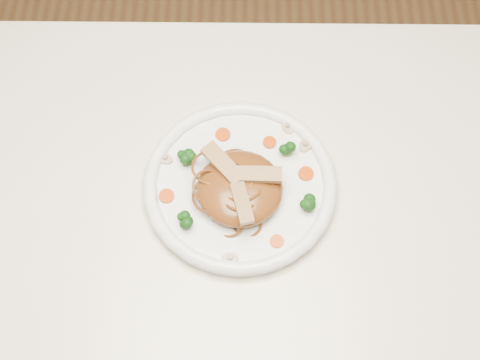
{
  "coord_description": "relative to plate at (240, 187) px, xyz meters",
  "views": [
    {
      "loc": [
        0.03,
        -0.36,
        1.62
      ],
      "look_at": [
        0.03,
        0.09,
        0.78
      ],
      "focal_mm": 50.11,
      "sensor_mm": 36.0,
      "label": 1
    }
  ],
  "objects": [
    {
      "name": "carrot_2",
      "position": [
        0.1,
        0.02,
        0.01
      ],
      "size": [
        0.03,
        0.03,
        0.0
      ],
      "primitive_type": "cylinder",
      "rotation": [
        0.0,
        0.0,
        0.25
      ],
      "color": "red",
      "rests_on": "plate"
    },
    {
      "name": "carrot_1",
      "position": [
        -0.1,
        -0.02,
        0.01
      ],
      "size": [
        0.03,
        0.03,
        0.0
      ],
      "primitive_type": "cylinder",
      "rotation": [
        0.0,
        0.0,
        0.2
      ],
      "color": "red",
      "rests_on": "plate"
    },
    {
      "name": "plate",
      "position": [
        0.0,
        0.0,
        0.0
      ],
      "size": [
        0.31,
        0.31,
        0.02
      ],
      "primitive_type": "cylinder",
      "rotation": [
        0.0,
        0.0,
        -0.14
      ],
      "color": "white",
      "rests_on": "table"
    },
    {
      "name": "chicken_c",
      "position": [
        0.0,
        -0.05,
        0.05
      ],
      "size": [
        0.03,
        0.06,
        0.01
      ],
      "primitive_type": "cube",
      "rotation": [
        0.0,
        0.0,
        4.96
      ],
      "color": "#A27A4C",
      "rests_on": "noodle_mound"
    },
    {
      "name": "mushroom_2",
      "position": [
        -0.11,
        0.04,
        0.01
      ],
      "size": [
        0.03,
        0.03,
        0.01
      ],
      "primitive_type": "cylinder",
      "rotation": [
        0.0,
        0.0,
        -0.31
      ],
      "color": "tan",
      "rests_on": "plate"
    },
    {
      "name": "broccoli_1",
      "position": [
        -0.08,
        0.03,
        0.02
      ],
      "size": [
        0.03,
        0.03,
        0.03
      ],
      "primitive_type": null,
      "rotation": [
        0.0,
        0.0,
        0.08
      ],
      "color": "#11420D",
      "rests_on": "plate"
    },
    {
      "name": "chicken_a",
      "position": [
        0.02,
        -0.01,
        0.05
      ],
      "size": [
        0.07,
        0.02,
        0.01
      ],
      "primitive_type": "cube",
      "rotation": [
        0.0,
        0.0,
        -0.04
      ],
      "color": "#A27A4C",
      "rests_on": "noodle_mound"
    },
    {
      "name": "mushroom_0",
      "position": [
        -0.01,
        -0.11,
        0.01
      ],
      "size": [
        0.03,
        0.03,
        0.01
      ],
      "primitive_type": "cylinder",
      "rotation": [
        0.0,
        0.0,
        0.11
      ],
      "color": "tan",
      "rests_on": "plate"
    },
    {
      "name": "broccoli_3",
      "position": [
        0.1,
        -0.04,
        0.02
      ],
      "size": [
        0.03,
        0.03,
        0.03
      ],
      "primitive_type": null,
      "rotation": [
        0.0,
        0.0,
        -0.14
      ],
      "color": "#11420D",
      "rests_on": "plate"
    },
    {
      "name": "carrot_4",
      "position": [
        0.05,
        -0.09,
        0.01
      ],
      "size": [
        0.02,
        0.02,
        0.0
      ],
      "primitive_type": "cylinder",
      "rotation": [
        0.0,
        0.0,
        -0.39
      ],
      "color": "red",
      "rests_on": "plate"
    },
    {
      "name": "broccoli_2",
      "position": [
        -0.07,
        -0.06,
        0.02
      ],
      "size": [
        0.03,
        0.03,
        0.03
      ],
      "primitive_type": null,
      "rotation": [
        0.0,
        0.0,
        -0.23
      ],
      "color": "#11420D",
      "rests_on": "plate"
    },
    {
      "name": "mushroom_3",
      "position": [
        0.07,
        0.1,
        0.01
      ],
      "size": [
        0.03,
        0.03,
        0.01
      ],
      "primitive_type": "cylinder",
      "rotation": [
        0.0,
        0.0,
        2.04
      ],
      "color": "tan",
      "rests_on": "plate"
    },
    {
      "name": "mushroom_1",
      "position": [
        0.1,
        0.06,
        0.01
      ],
      "size": [
        0.03,
        0.03,
        0.01
      ],
      "primitive_type": "cylinder",
      "rotation": [
        0.0,
        0.0,
        1.02
      ],
      "color": "tan",
      "rests_on": "plate"
    },
    {
      "name": "chicken_b",
      "position": [
        -0.02,
        0.01,
        0.05
      ],
      "size": [
        0.06,
        0.07,
        0.01
      ],
      "primitive_type": "cube",
      "rotation": [
        0.0,
        0.0,
        2.3
      ],
      "color": "#A27A4C",
      "rests_on": "noodle_mound"
    },
    {
      "name": "noodle_mound",
      "position": [
        -0.0,
        -0.02,
        0.03
      ],
      "size": [
        0.15,
        0.15,
        0.04
      ],
      "primitive_type": "ellipsoid",
      "rotation": [
        0.0,
        0.0,
        -0.32
      ],
      "color": "#633013",
      "rests_on": "plate"
    },
    {
      "name": "broccoli_0",
      "position": [
        0.07,
        0.05,
        0.02
      ],
      "size": [
        0.03,
        0.03,
        0.03
      ],
      "primitive_type": null,
      "rotation": [
        0.0,
        0.0,
        -0.2
      ],
      "color": "#11420D",
      "rests_on": "plate"
    },
    {
      "name": "table",
      "position": [
        -0.03,
        -0.09,
        -0.11
      ],
      "size": [
        1.2,
        0.8,
        0.75
      ],
      "color": "silver",
      "rests_on": "ground"
    },
    {
      "name": "carrot_0",
      "position": [
        0.04,
        0.07,
        0.01
      ],
      "size": [
        0.02,
        0.02,
        0.0
      ],
      "primitive_type": "cylinder",
      "rotation": [
        0.0,
        0.0,
        0.15
      ],
      "color": "red",
      "rests_on": "plate"
    },
    {
      "name": "carrot_3",
      "position": [
        -0.03,
        0.08,
        0.01
      ],
      "size": [
        0.03,
        0.03,
        0.0
      ],
      "primitive_type": "cylinder",
      "rotation": [
        0.0,
        0.0,
        -0.24
      ],
      "color": "red",
      "rests_on": "plate"
    }
  ]
}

